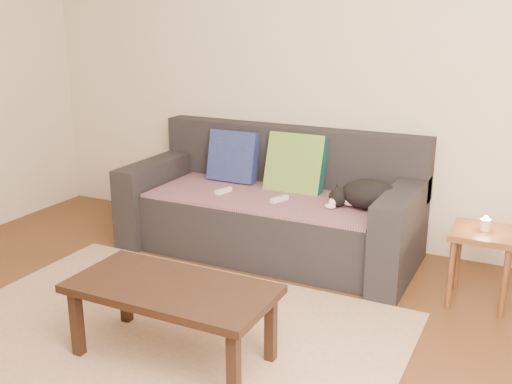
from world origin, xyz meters
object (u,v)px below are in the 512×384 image
cat (367,195)px  wii_remote_a (223,191)px  side_table (483,244)px  wii_remote_b (279,199)px  sofa (272,210)px  coffee_table (172,295)px

cat → wii_remote_a: cat is taller
side_table → wii_remote_b: bearing=177.7°
sofa → wii_remote_a: bearing=-152.6°
wii_remote_b → side_table: 1.34m
sofa → wii_remote_a: sofa is taller
wii_remote_a → wii_remote_b: size_ratio=1.00×
cat → wii_remote_b: size_ratio=3.35×
sofa → wii_remote_b: (0.13, -0.17, 0.15)m
wii_remote_a → coffee_table: size_ratio=0.15×
sofa → cat: size_ratio=4.18×
wii_remote_b → coffee_table: 1.39m
sofa → cat: sofa is taller
cat → wii_remote_a: size_ratio=3.35×
sofa → wii_remote_a: (-0.32, -0.16, 0.15)m
sofa → wii_remote_b: size_ratio=14.00×
wii_remote_b → side_table: wii_remote_b is taller
sofa → coffee_table: 1.57m
cat → wii_remote_a: bearing=-155.4°
cat → sofa: bearing=-166.1°
cat → coffee_table: size_ratio=0.49×
side_table → cat: bearing=168.1°
sofa → wii_remote_b: bearing=-52.5°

